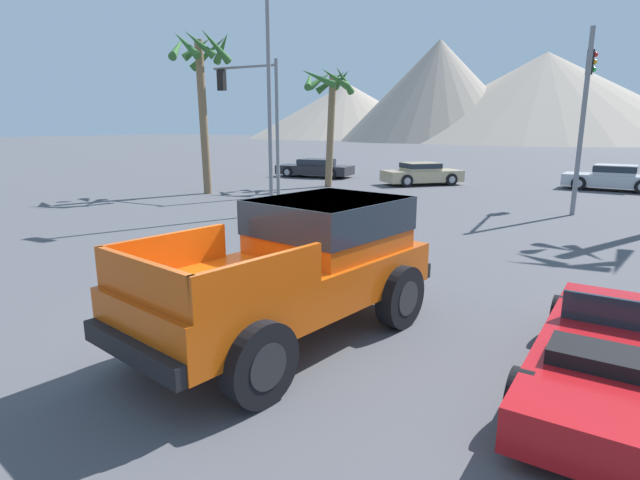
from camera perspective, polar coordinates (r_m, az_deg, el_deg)
ground_plane at (r=7.71m, az=-6.19°, el=-10.11°), size 320.00×320.00×0.00m
orange_pickup_truck at (r=7.23m, az=-1.91°, el=-2.25°), size 3.05×5.20×1.95m
red_convertible_car at (r=6.75m, az=31.50°, el=-11.81°), size 2.22×4.43×0.98m
parked_car_silver at (r=28.06m, az=30.47°, el=6.18°), size 4.42×2.25×1.23m
parked_car_dark at (r=30.86m, az=-0.55°, el=8.27°), size 4.70×2.21×1.10m
parked_car_tan at (r=27.21m, az=11.52°, el=7.46°), size 4.15×4.08×1.17m
traffic_light_main at (r=22.87m, az=-7.69°, el=15.25°), size 3.39×0.38×5.81m
traffic_light_crosswalk at (r=20.77m, az=28.19°, el=14.93°), size 0.38×3.91×6.18m
street_lamp_post at (r=17.51m, az=-5.87°, el=18.53°), size 0.90×0.24×7.97m
palm_tree_tall at (r=25.85m, az=1.00°, el=16.09°), size 2.64×2.54×5.91m
palm_tree_leaning at (r=23.73m, az=-13.33°, el=18.13°), size 2.88×2.89×7.15m
distant_mountain_range at (r=122.78m, az=25.71°, el=14.50°), size 174.60×71.20×21.60m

